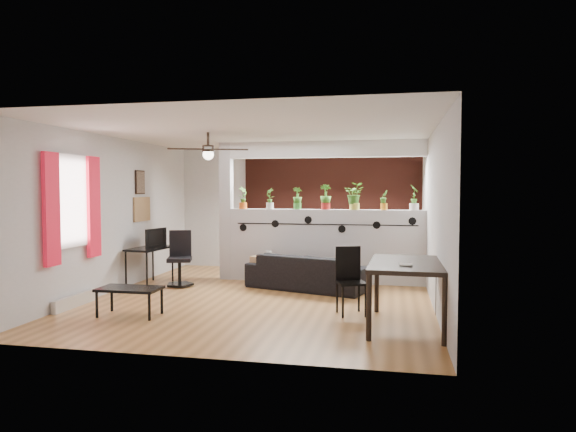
{
  "coord_description": "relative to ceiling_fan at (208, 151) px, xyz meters",
  "views": [
    {
      "loc": [
        2.0,
        -7.86,
        1.72
      ],
      "look_at": [
        0.28,
        0.6,
        1.27
      ],
      "focal_mm": 32.0,
      "sensor_mm": 36.0,
      "label": 1
    }
  ],
  "objects": [
    {
      "name": "coffee_table",
      "position": [
        -0.69,
        -1.23,
        -1.97
      ],
      "size": [
        0.84,
        0.48,
        0.39
      ],
      "color": "black",
      "rests_on": "ground"
    },
    {
      "name": "potted_plant_2",
      "position": [
        1.07,
        1.8,
        -0.75
      ],
      "size": [
        0.23,
        0.2,
        0.41
      ],
      "color": "#38832F",
      "rests_on": "partition_wall"
    },
    {
      "name": "potted_plant_0",
      "position": [
        0.02,
        1.8,
        -0.74
      ],
      "size": [
        0.25,
        0.27,
        0.43
      ],
      "color": "orange",
      "rests_on": "partition_wall"
    },
    {
      "name": "book",
      "position": [
        2.89,
        -1.36,
        -1.49
      ],
      "size": [
        0.16,
        0.21,
        0.02
      ],
      "primitive_type": "imported",
      "rotation": [
        0.0,
        0.0,
        -0.01
      ],
      "color": "gray",
      "rests_on": "dining_table"
    },
    {
      "name": "framed_art",
      "position": [
        -1.78,
        1.2,
        -0.46
      ],
      "size": [
        0.03,
        0.34,
        0.44
      ],
      "color": "#8C7259",
      "rests_on": "room_shell"
    },
    {
      "name": "monitor",
      "position": [
        -1.45,
        1.05,
        -1.54
      ],
      "size": [
        0.32,
        0.12,
        0.18
      ],
      "primitive_type": "imported",
      "rotation": [
        0.0,
        0.0,
        1.36
      ],
      "color": "black",
      "rests_on": "computer_desk"
    },
    {
      "name": "folding_chair",
      "position": [
        2.23,
        -0.49,
        -1.77
      ],
      "size": [
        0.48,
        0.48,
        0.93
      ],
      "color": "black",
      "rests_on": "ground"
    },
    {
      "name": "dining_table",
      "position": [
        2.99,
        -1.06,
        -1.59
      ],
      "size": [
        0.95,
        1.52,
        0.81
      ],
      "color": "black",
      "rests_on": "ground"
    },
    {
      "name": "cup",
      "position": [
        0.64,
        1.29,
        -1.74
      ],
      "size": [
        0.13,
        0.13,
        0.1
      ],
      "primitive_type": "imported",
      "rotation": [
        0.0,
        0.0,
        0.09
      ],
      "color": "gray",
      "rests_on": "cube_shelf"
    },
    {
      "name": "partition_wall",
      "position": [
        1.6,
        1.8,
        -1.64
      ],
      "size": [
        3.6,
        0.18,
        1.35
      ],
      "primitive_type": "cube",
      "color": "#BCBCC1",
      "rests_on": "ground"
    },
    {
      "name": "corkboard",
      "position": [
        -1.78,
        1.25,
        -0.96
      ],
      "size": [
        0.03,
        0.6,
        0.45
      ],
      "primitive_type": "cube",
      "color": "#956F47",
      "rests_on": "room_shell"
    },
    {
      "name": "office_chair",
      "position": [
        -0.89,
        0.92,
        -1.89
      ],
      "size": [
        0.51,
        0.52,
        0.97
      ],
      "color": "black",
      "rests_on": "ground"
    },
    {
      "name": "pier_column",
      "position": [
        -0.31,
        1.8,
        -1.01
      ],
      "size": [
        0.22,
        0.2,
        2.6
      ],
      "primitive_type": "cube",
      "color": "#BCBCC1",
      "rests_on": "ground"
    },
    {
      "name": "ceiling_header",
      "position": [
        1.6,
        1.8,
        0.14
      ],
      "size": [
        3.6,
        0.18,
        0.3
      ],
      "primitive_type": "cube",
      "color": "silver",
      "rests_on": "room_shell"
    },
    {
      "name": "sofa",
      "position": [
        1.37,
        1.11,
        -2.03
      ],
      "size": [
        2.1,
        1.31,
        0.58
      ],
      "primitive_type": "imported",
      "rotation": [
        0.0,
        0.0,
        2.85
      ],
      "color": "black",
      "rests_on": "ground"
    },
    {
      "name": "brick_panel",
      "position": [
        1.6,
        3.27,
        -1.01
      ],
      "size": [
        3.9,
        0.05,
        2.6
      ],
      "primitive_type": "cube",
      "color": "#A13E2E",
      "rests_on": "ground"
    },
    {
      "name": "potted_plant_5",
      "position": [
        2.65,
        1.8,
        -0.77
      ],
      "size": [
        0.22,
        0.22,
        0.36
      ],
      "color": "orange",
      "rests_on": "partition_wall"
    },
    {
      "name": "room_shell",
      "position": [
        0.8,
        0.3,
        -1.01
      ],
      "size": [
        6.3,
        7.1,
        2.9
      ],
      "color": "#9C6733",
      "rests_on": "ground"
    },
    {
      "name": "computer_desk",
      "position": [
        -1.45,
        0.9,
        -1.7
      ],
      "size": [
        0.58,
        0.98,
        0.68
      ],
      "color": "black",
      "rests_on": "ground"
    },
    {
      "name": "baseboard_heater",
      "position": [
        -1.74,
        -0.9,
        -2.22
      ],
      "size": [
        0.08,
        1.0,
        0.18
      ],
      "primitive_type": "cube",
      "color": "silver",
      "rests_on": "ground"
    },
    {
      "name": "potted_plant_1",
      "position": [
        0.55,
        1.8,
        -0.75
      ],
      "size": [
        0.23,
        0.25,
        0.4
      ],
      "color": "silver",
      "rests_on": "partition_wall"
    },
    {
      "name": "potted_plant_3",
      "position": [
        1.6,
        1.8,
        -0.72
      ],
      "size": [
        0.26,
        0.21,
        0.46
      ],
      "color": "#B1201C",
      "rests_on": "partition_wall"
    },
    {
      "name": "cube_shelf",
      "position": [
        0.59,
        1.29,
        -2.05
      ],
      "size": [
        0.53,
        0.5,
        0.53
      ],
      "primitive_type": "cube",
      "rotation": [
        0.0,
        0.0,
        -0.31
      ],
      "color": "tan",
      "rests_on": "ground"
    },
    {
      "name": "vine_decal",
      "position": [
        1.6,
        1.7,
        -1.23
      ],
      "size": [
        3.31,
        0.01,
        0.3
      ],
      "color": "black",
      "rests_on": "partition_wall"
    },
    {
      "name": "window_assembly",
      "position": [
        -1.76,
        -0.9,
        -0.81
      ],
      "size": [
        0.09,
        1.3,
        1.55
      ],
      "color": "white",
      "rests_on": "room_shell"
    },
    {
      "name": "potted_plant_4",
      "position": [
        2.13,
        1.8,
        -0.71
      ],
      "size": [
        0.26,
        0.21,
        0.49
      ],
      "color": "#D3CE4A",
      "rests_on": "partition_wall"
    },
    {
      "name": "potted_plant_6",
      "position": [
        3.18,
        1.8,
        -0.73
      ],
      "size": [
        0.22,
        0.26,
        0.45
      ],
      "color": "white",
      "rests_on": "partition_wall"
    },
    {
      "name": "ceiling_fan",
      "position": [
        0.0,
        0.0,
        0.0
      ],
      "size": [
        1.19,
        1.19,
        0.43
      ],
      "color": "black",
      "rests_on": "room_shell"
    }
  ]
}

